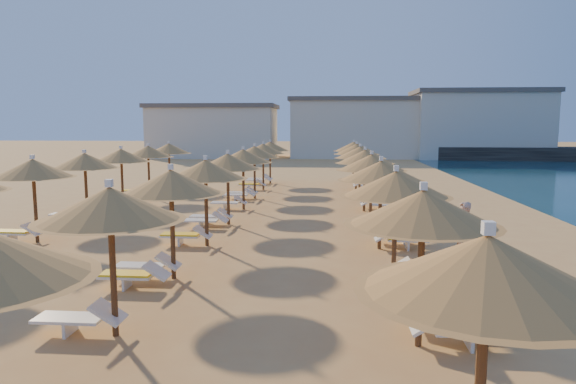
# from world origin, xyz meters

# --- Properties ---
(ground) EXTENTS (220.00, 220.00, 0.00)m
(ground) POSITION_xyz_m (0.00, 0.00, 0.00)
(ground) COLOR tan
(ground) RESTS_ON ground
(jetty) EXTENTS (30.23, 6.46, 1.50)m
(jetty) POSITION_xyz_m (26.72, 43.50, 0.75)
(jetty) COLOR black
(jetty) RESTS_ON ground
(hotel_blocks) EXTENTS (47.66, 9.65, 8.10)m
(hotel_blocks) POSITION_xyz_m (3.50, 47.03, 3.70)
(hotel_blocks) COLOR beige
(hotel_blocks) RESTS_ON ground
(parasol_row_east) EXTENTS (2.77, 36.02, 3.00)m
(parasol_row_east) POSITION_xyz_m (1.85, 1.80, 2.50)
(parasol_row_east) COLOR brown
(parasol_row_east) RESTS_ON ground
(parasol_row_west) EXTENTS (2.77, 36.02, 3.00)m
(parasol_row_west) POSITION_xyz_m (-3.82, 1.80, 2.50)
(parasol_row_west) COLOR brown
(parasol_row_west) RESTS_ON ground
(parasol_row_inland) EXTENTS (2.77, 24.94, 3.00)m
(parasol_row_inland) POSITION_xyz_m (-9.73, 3.65, 2.50)
(parasol_row_inland) COLOR brown
(parasol_row_inland) RESTS_ON ground
(loungers) EXTENTS (14.68, 33.81, 0.66)m
(loungers) POSITION_xyz_m (-2.84, 2.02, 0.34)
(loungers) COLOR white
(loungers) RESTS_ON ground
(beachgoer_a) EXTENTS (0.44, 0.68, 1.86)m
(beachgoer_a) POSITION_xyz_m (3.99, -1.94, 0.93)
(beachgoer_a) COLOR tan
(beachgoer_a) RESTS_ON ground
(beachgoer_b) EXTENTS (0.81, 0.93, 1.65)m
(beachgoer_b) POSITION_xyz_m (3.65, 3.31, 0.83)
(beachgoer_b) COLOR tan
(beachgoer_b) RESTS_ON ground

